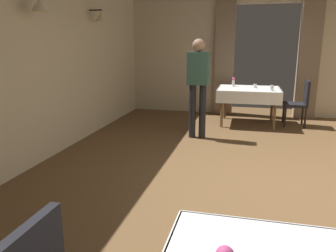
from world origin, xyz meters
TOP-DOWN VIEW (x-y plane):
  - ground at (0.00, 0.00)m, footprint 10.08×10.08m
  - wall_left at (-3.20, 0.00)m, footprint 0.49×8.40m
  - wall_back at (0.00, 4.18)m, footprint 6.40×0.27m
  - dining_table_mid at (-0.32, 3.14)m, footprint 1.25×1.07m
  - chair_mid_right at (0.69, 3.20)m, footprint 0.44×0.44m
  - flower_vase_mid at (-0.65, 3.35)m, footprint 0.07×0.07m
  - glass_mid_b at (0.11, 2.84)m, footprint 0.07×0.07m
  - glass_mid_c at (-0.20, 3.20)m, footprint 0.07×0.07m
  - person_waiter_by_doorway at (-1.19, 1.84)m, footprint 0.37×0.23m

SIDE VIEW (x-z plane):
  - ground at x=0.00m, z-range 0.00..0.00m
  - chair_mid_right at x=0.69m, z-range 0.05..0.98m
  - dining_table_mid at x=-0.32m, z-range 0.29..1.04m
  - glass_mid_c at x=-0.20m, z-range 0.75..0.83m
  - glass_mid_b at x=0.11m, z-range 0.75..0.86m
  - flower_vase_mid at x=-0.65m, z-range 0.76..0.95m
  - person_waiter_by_doorway at x=-1.19m, z-range 0.16..1.88m
  - wall_left at x=-3.20m, z-range 0.01..3.01m
  - wall_back at x=0.00m, z-range 0.02..3.02m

